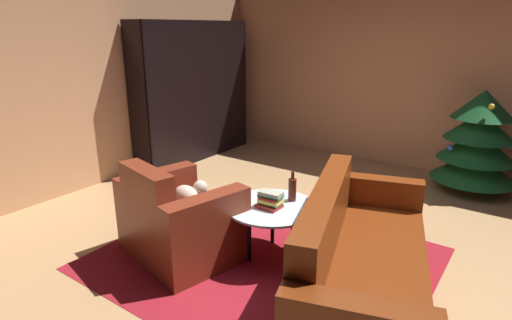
# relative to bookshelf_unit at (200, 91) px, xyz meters

# --- Properties ---
(ground_plane) EXTENTS (7.34, 7.34, 0.00)m
(ground_plane) POSITION_rel_bookshelf_unit_xyz_m (2.71, -1.75, -1.01)
(ground_plane) COLOR #AC8254
(wall_back) EXTENTS (6.02, 0.06, 2.58)m
(wall_back) POSITION_rel_bookshelf_unit_xyz_m (2.71, 1.34, 0.28)
(wall_back) COLOR tan
(wall_back) RESTS_ON ground
(wall_left) EXTENTS (0.06, 6.24, 2.58)m
(wall_left) POSITION_rel_bookshelf_unit_xyz_m (-0.27, -1.75, 0.28)
(wall_left) COLOR tan
(wall_left) RESTS_ON ground
(area_rug) EXTENTS (2.66, 2.29, 0.01)m
(area_rug) POSITION_rel_bookshelf_unit_xyz_m (2.54, -2.00, -1.01)
(area_rug) COLOR maroon
(area_rug) RESTS_ON ground
(bookshelf_unit) EXTENTS (0.39, 2.09, 2.02)m
(bookshelf_unit) POSITION_rel_bookshelf_unit_xyz_m (0.00, 0.00, 0.00)
(bookshelf_unit) COLOR black
(bookshelf_unit) RESTS_ON ground
(armchair_red) EXTENTS (1.12, 0.97, 0.87)m
(armchair_red) POSITION_rel_bookshelf_unit_xyz_m (1.89, -2.37, -0.69)
(armchair_red) COLOR maroon
(armchair_red) RESTS_ON ground
(couch_red) EXTENTS (1.36, 2.16, 0.86)m
(couch_red) POSITION_rel_bookshelf_unit_xyz_m (3.43, -2.09, -0.72)
(couch_red) COLOR #66280D
(couch_red) RESTS_ON ground
(coffee_table) EXTENTS (0.79, 0.79, 0.47)m
(coffee_table) POSITION_rel_bookshelf_unit_xyz_m (2.55, -1.90, -0.58)
(coffee_table) COLOR black
(coffee_table) RESTS_ON ground
(book_stack_on_table) EXTENTS (0.21, 0.17, 0.14)m
(book_stack_on_table) POSITION_rel_bookshelf_unit_xyz_m (2.56, -1.94, -0.47)
(book_stack_on_table) COLOR #B5302E
(book_stack_on_table) RESTS_ON coffee_table
(bottle_on_table) EXTENTS (0.07, 0.07, 0.27)m
(bottle_on_table) POSITION_rel_bookshelf_unit_xyz_m (2.63, -1.70, -0.43)
(bottle_on_table) COLOR #511C13
(bottle_on_table) RESTS_ON coffee_table
(decorated_tree) EXTENTS (0.97, 0.97, 1.24)m
(decorated_tree) POSITION_rel_bookshelf_unit_xyz_m (3.72, 0.81, -0.38)
(decorated_tree) COLOR brown
(decorated_tree) RESTS_ON ground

